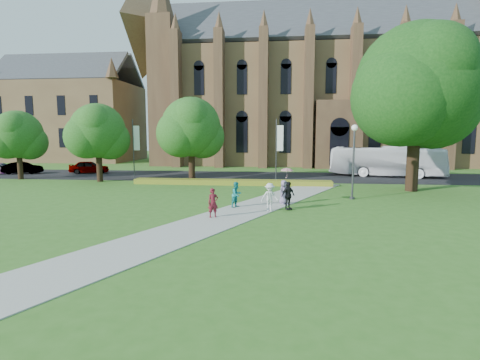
# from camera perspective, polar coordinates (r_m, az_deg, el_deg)

# --- Properties ---
(ground) EXTENTS (160.00, 160.00, 0.00)m
(ground) POSITION_cam_1_polar(r_m,az_deg,el_deg) (20.99, -0.57, -5.60)
(ground) COLOR #34661E
(ground) RESTS_ON ground
(road) EXTENTS (160.00, 10.00, 0.02)m
(road) POSITION_cam_1_polar(r_m,az_deg,el_deg) (40.67, 2.75, 0.55)
(road) COLOR black
(road) RESTS_ON ground
(footpath) EXTENTS (15.58, 28.54, 0.04)m
(footpath) POSITION_cam_1_polar(r_m,az_deg,el_deg) (21.95, -0.26, -4.98)
(footpath) COLOR #B2B2A8
(footpath) RESTS_ON ground
(flower_hedge) EXTENTS (18.00, 1.40, 0.45)m
(flower_hedge) POSITION_cam_1_polar(r_m,az_deg,el_deg) (34.11, -1.29, -0.33)
(flower_hedge) COLOR #B39823
(flower_hedge) RESTS_ON ground
(cathedral) EXTENTS (52.60, 18.25, 28.00)m
(cathedral) POSITION_cam_1_polar(r_m,az_deg,el_deg) (61.13, 13.73, 14.72)
(cathedral) COLOR brown
(cathedral) RESTS_ON ground
(building_west) EXTENTS (22.00, 14.00, 18.30)m
(building_west) POSITION_cam_1_polar(r_m,az_deg,el_deg) (72.35, -24.44, 10.06)
(building_west) COLOR brown
(building_west) RESTS_ON ground
(streetlamp) EXTENTS (0.44, 0.44, 5.24)m
(streetlamp) POSITION_cam_1_polar(r_m,az_deg,el_deg) (27.35, 16.94, 4.01)
(streetlamp) COLOR #38383D
(streetlamp) RESTS_ON ground
(large_tree) EXTENTS (9.60, 9.60, 13.20)m
(large_tree) POSITION_cam_1_polar(r_m,az_deg,el_deg) (33.29, 25.37, 12.88)
(large_tree) COLOR #332114
(large_tree) RESTS_ON ground
(street_tree_0) EXTENTS (5.20, 5.20, 7.50)m
(street_tree_0) POSITION_cam_1_polar(r_m,az_deg,el_deg) (38.51, -20.86, 6.99)
(street_tree_0) COLOR #332114
(street_tree_0) RESTS_ON ground
(street_tree_1) EXTENTS (5.60, 5.60, 8.05)m
(street_tree_1) POSITION_cam_1_polar(r_m,az_deg,el_deg) (35.85, -7.46, 7.98)
(street_tree_1) COLOR #332114
(street_tree_1) RESTS_ON ground
(street_tree_2) EXTENTS (4.80, 4.80, 6.95)m
(street_tree_2) POSITION_cam_1_polar(r_m,az_deg,el_deg) (44.12, -30.76, 5.96)
(street_tree_2) COLOR #332114
(street_tree_2) RESTS_ON ground
(banner_pole_0) EXTENTS (0.70, 0.10, 6.00)m
(banner_pole_0) POSITION_cam_1_polar(r_m,az_deg,el_deg) (35.56, 5.73, 5.05)
(banner_pole_0) COLOR #38383D
(banner_pole_0) RESTS_ON ground
(banner_pole_1) EXTENTS (0.70, 0.10, 6.00)m
(banner_pole_1) POSITION_cam_1_polar(r_m,az_deg,el_deg) (38.33, -15.78, 4.97)
(banner_pole_1) COLOR #38383D
(banner_pole_1) RESTS_ON ground
(tour_coach) EXTENTS (12.12, 5.25, 3.29)m
(tour_coach) POSITION_cam_1_polar(r_m,az_deg,el_deg) (43.34, 21.38, 2.67)
(tour_coach) COLOR white
(tour_coach) RESTS_ON road
(car_0) EXTENTS (4.67, 2.88, 1.48)m
(car_0) POSITION_cam_1_polar(r_m,az_deg,el_deg) (47.01, -21.99, 1.84)
(car_0) COLOR gray
(car_0) RESTS_ON road
(car_1) EXTENTS (4.38, 2.46, 1.37)m
(car_1) POSITION_cam_1_polar(r_m,az_deg,el_deg) (49.98, -30.21, 1.61)
(car_1) COLOR gray
(car_1) RESTS_ON road
(car_2) EXTENTS (4.58, 2.66, 1.25)m
(car_2) POSITION_cam_1_polar(r_m,az_deg,el_deg) (51.16, -32.60, 1.49)
(car_2) COLOR gray
(car_2) RESTS_ON road
(pedestrian_0) EXTENTS (0.70, 0.61, 1.61)m
(pedestrian_0) POSITION_cam_1_polar(r_m,az_deg,el_deg) (20.55, -4.13, -3.49)
(pedestrian_0) COLOR maroon
(pedestrian_0) RESTS_ON footpath
(pedestrian_1) EXTENTS (0.94, 0.98, 1.60)m
(pedestrian_1) POSITION_cam_1_polar(r_m,az_deg,el_deg) (23.32, -0.53, -2.23)
(pedestrian_1) COLOR teal
(pedestrian_1) RESTS_ON footpath
(pedestrian_2) EXTENTS (1.20, 0.89, 1.66)m
(pedestrian_2) POSITION_cam_1_polar(r_m,az_deg,el_deg) (22.30, 4.55, -2.59)
(pedestrian_2) COLOR silver
(pedestrian_2) RESTS_ON footpath
(pedestrian_3) EXTENTS (1.02, 0.98, 1.71)m
(pedestrian_3) POSITION_cam_1_polar(r_m,az_deg,el_deg) (22.78, 7.34, -2.36)
(pedestrian_3) COLOR black
(pedestrian_3) RESTS_ON footpath
(pedestrian_4) EXTENTS (0.89, 0.90, 1.57)m
(pedestrian_4) POSITION_cam_1_polar(r_m,az_deg,el_deg) (24.57, 6.70, -1.83)
(pedestrian_4) COLOR slate
(pedestrian_4) RESTS_ON footpath
(parasol) EXTENTS (1.02, 1.02, 0.70)m
(parasol) POSITION_cam_1_polar(r_m,az_deg,el_deg) (24.52, 7.15, 0.82)
(parasol) COLOR #DE9DB9
(parasol) RESTS_ON pedestrian_4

